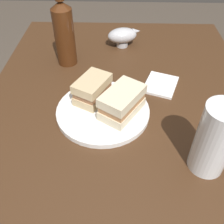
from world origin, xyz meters
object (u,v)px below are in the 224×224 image
object	(u,v)px
pint_glass	(213,144)
gravy_boat	(123,36)
plate	(103,111)
sandwich_half_left	(123,102)
napkin	(161,85)
cider_bottle	(64,32)
sandwich_half_right	(92,89)

from	to	relation	value
pint_glass	gravy_boat	distance (m)	0.56
plate	gravy_boat	world-z (taller)	gravy_boat
sandwich_half_left	napkin	xyz separation A→B (m)	(-0.14, 0.12, -0.04)
cider_bottle	sandwich_half_right	bearing A→B (deg)	26.85
gravy_boat	cider_bottle	xyz separation A→B (m)	(0.12, -0.19, 0.07)
napkin	cider_bottle	bearing A→B (deg)	-111.99
pint_glass	cider_bottle	size ratio (longest dim) A/B	0.62
sandwich_half_right	cider_bottle	xyz separation A→B (m)	(-0.21, -0.10, 0.07)
napkin	sandwich_half_right	bearing A→B (deg)	-67.40
pint_glass	gravy_boat	size ratio (longest dim) A/B	1.34
cider_bottle	plate	bearing A→B (deg)	28.33
sandwich_half_left	napkin	size ratio (longest dim) A/B	1.29
pint_glass	napkin	bearing A→B (deg)	-166.85
pint_glass	napkin	world-z (taller)	pint_glass
napkin	sandwich_half_left	bearing A→B (deg)	-40.63
pint_glass	sandwich_half_left	bearing A→B (deg)	-129.35
sandwich_half_right	napkin	xyz separation A→B (m)	(-0.08, 0.20, -0.04)
plate	sandwich_half_left	size ratio (longest dim) A/B	1.76
sandwich_half_right	gravy_boat	size ratio (longest dim) A/B	0.98
pint_glass	sandwich_half_right	bearing A→B (deg)	-127.52
gravy_boat	napkin	distance (m)	0.27
cider_bottle	napkin	distance (m)	0.34
sandwich_half_right	pint_glass	size ratio (longest dim) A/B	0.73
sandwich_half_left	pint_glass	world-z (taller)	pint_glass
cider_bottle	napkin	xyz separation A→B (m)	(0.12, 0.30, -0.11)
pint_glass	cider_bottle	bearing A→B (deg)	-137.91
sandwich_half_left	sandwich_half_right	xyz separation A→B (m)	(-0.05, -0.08, -0.00)
sandwich_half_left	gravy_boat	size ratio (longest dim) A/B	1.12
plate	pint_glass	bearing A→B (deg)	55.71
sandwich_half_left	pint_glass	distance (m)	0.24
sandwich_half_left	sandwich_half_right	distance (m)	0.10
sandwich_half_right	napkin	size ratio (longest dim) A/B	1.13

